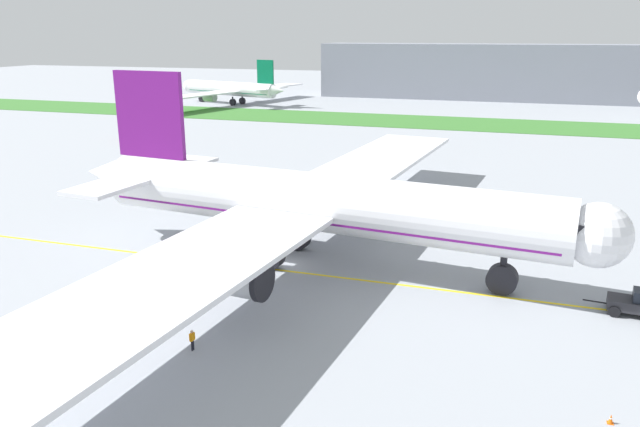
% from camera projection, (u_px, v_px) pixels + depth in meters
% --- Properties ---
extents(ground_plane, '(600.00, 600.00, 0.00)m').
position_uv_depth(ground_plane, '(284.00, 265.00, 59.56)').
color(ground_plane, '#9399A0').
rests_on(ground_plane, ground).
extents(apron_taxi_line, '(280.00, 0.36, 0.01)m').
position_uv_depth(apron_taxi_line, '(279.00, 270.00, 58.36)').
color(apron_taxi_line, yellow).
rests_on(apron_taxi_line, ground).
extents(grass_median_strip, '(320.00, 24.00, 0.10)m').
position_uv_depth(grass_median_strip, '(431.00, 122.00, 153.78)').
color(grass_median_strip, '#38722D').
rests_on(grass_median_strip, ground).
extents(airliner_foreground, '(55.43, 88.47, 17.97)m').
position_uv_depth(airliner_foreground, '(310.00, 203.00, 58.52)').
color(airliner_foreground, white).
rests_on(airliner_foreground, ground).
extents(pushback_tug, '(5.70, 2.84, 2.18)m').
position_uv_depth(pushback_tug, '(635.00, 303.00, 48.87)').
color(pushback_tug, '#26262B').
rests_on(pushback_tug, ground).
extents(ground_crew_wingwalker_port, '(0.27, 0.55, 1.57)m').
position_uv_depth(ground_crew_wingwalker_port, '(192.00, 338.00, 43.38)').
color(ground_crew_wingwalker_port, black).
rests_on(ground_crew_wingwalker_port, ground).
extents(traffic_cone_port_wing, '(0.36, 0.36, 0.58)m').
position_uv_depth(traffic_cone_port_wing, '(611.00, 419.00, 35.42)').
color(traffic_cone_port_wing, '#F2590C').
rests_on(traffic_cone_port_wing, ground).
extents(service_truck_baggage_loader, '(5.42, 3.73, 2.64)m').
position_uv_depth(service_truck_baggage_loader, '(141.00, 133.00, 128.01)').
color(service_truck_baggage_loader, '#B21E19').
rests_on(service_truck_baggage_loader, ground).
extents(service_truck_fuel_bowser, '(6.42, 3.66, 3.15)m').
position_uv_depth(service_truck_fuel_bowser, '(162.00, 156.00, 103.46)').
color(service_truck_fuel_bowser, '#33478C').
rests_on(service_truck_fuel_bowser, ground).
extents(parked_airliner_far_left, '(39.61, 63.30, 13.88)m').
position_uv_depth(parked_airliner_far_left, '(232.00, 89.00, 190.62)').
color(parked_airliner_far_left, white).
rests_on(parked_airliner_far_left, ground).
extents(terminal_building, '(106.05, 20.00, 18.00)m').
position_uv_depth(terminal_building, '(480.00, 71.00, 206.61)').
color(terminal_building, gray).
rests_on(terminal_building, ground).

